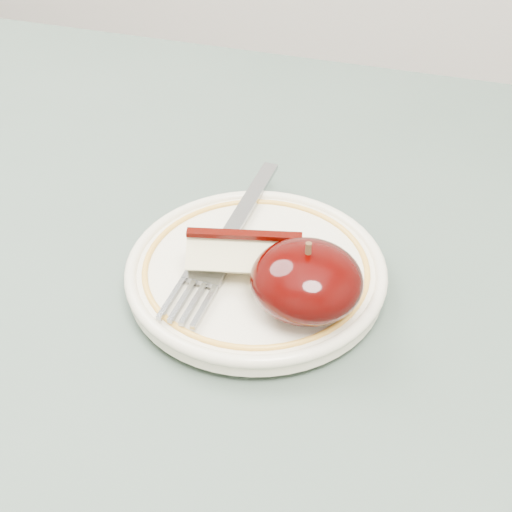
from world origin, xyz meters
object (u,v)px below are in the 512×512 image
(table, at_px, (196,423))
(plate, at_px, (256,271))
(apple_half, at_px, (306,281))
(fork, at_px, (227,238))

(table, relative_size, plate, 4.86)
(plate, distance_m, apple_half, 0.06)
(plate, height_order, fork, fork)
(apple_half, bearing_deg, plate, 146.19)
(apple_half, distance_m, fork, 0.09)
(apple_half, bearing_deg, table, -151.65)
(table, relative_size, fork, 4.59)
(fork, bearing_deg, table, -176.56)
(table, bearing_deg, fork, 91.42)
(table, height_order, apple_half, apple_half)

